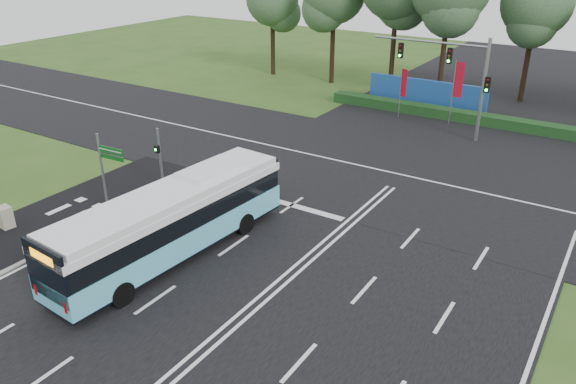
% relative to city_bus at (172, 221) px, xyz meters
% --- Properties ---
extents(ground, '(120.00, 120.00, 0.00)m').
position_rel_city_bus_xyz_m(ground, '(5.00, 2.04, -1.73)').
color(ground, '#2F511B').
rests_on(ground, ground).
extents(road_main, '(20.00, 120.00, 0.04)m').
position_rel_city_bus_xyz_m(road_main, '(5.00, 2.04, -1.71)').
color(road_main, black).
rests_on(road_main, ground).
extents(road_cross, '(120.00, 14.00, 0.05)m').
position_rel_city_bus_xyz_m(road_cross, '(5.00, 14.04, -1.71)').
color(road_cross, black).
rests_on(road_cross, ground).
extents(bike_path, '(5.00, 18.00, 0.06)m').
position_rel_city_bus_xyz_m(bike_path, '(-7.50, -0.96, -1.70)').
color(bike_path, black).
rests_on(bike_path, ground).
extents(kerb_strip, '(0.25, 18.00, 0.12)m').
position_rel_city_bus_xyz_m(kerb_strip, '(-5.10, -0.96, -1.67)').
color(kerb_strip, gray).
rests_on(kerb_strip, ground).
extents(city_bus, '(3.37, 12.14, 3.44)m').
position_rel_city_bus_xyz_m(city_bus, '(0.00, 0.00, 0.00)').
color(city_bus, '#5CBCD6').
rests_on(city_bus, ground).
extents(pedestrian_signal, '(0.32, 0.42, 3.60)m').
position_rel_city_bus_xyz_m(pedestrian_signal, '(-5.50, 4.88, 0.23)').
color(pedestrian_signal, gray).
rests_on(pedestrian_signal, ground).
extents(street_sign, '(1.63, 0.19, 4.17)m').
position_rel_city_bus_xyz_m(street_sign, '(-5.77, 1.52, 0.88)').
color(street_sign, gray).
rests_on(street_sign, ground).
extents(utility_cabinet, '(0.75, 0.66, 1.14)m').
position_rel_city_bus_xyz_m(utility_cabinet, '(-8.69, -2.51, -1.16)').
color(utility_cabinet, '#A79D86').
rests_on(utility_cabinet, ground).
extents(banner_flag_left, '(0.55, 0.25, 3.93)m').
position_rel_city_bus_xyz_m(banner_flag_left, '(0.56, 24.72, 0.86)').
color(banner_flag_left, gray).
rests_on(banner_flag_left, ground).
extents(banner_flag_mid, '(0.71, 0.08, 4.83)m').
position_rel_city_bus_xyz_m(banner_flag_mid, '(4.47, 25.25, 1.40)').
color(banner_flag_mid, gray).
rests_on(banner_flag_mid, ground).
extents(traffic_light_gantry, '(8.41, 0.28, 7.00)m').
position_rel_city_bus_xyz_m(traffic_light_gantry, '(5.21, 22.54, 2.93)').
color(traffic_light_gantry, gray).
rests_on(traffic_light_gantry, ground).
extents(hedge, '(22.00, 1.20, 0.80)m').
position_rel_city_bus_xyz_m(hedge, '(5.00, 26.54, -1.33)').
color(hedge, '#133515').
rests_on(hedge, ground).
extents(blue_hoarding, '(10.00, 0.30, 2.20)m').
position_rel_city_bus_xyz_m(blue_hoarding, '(1.00, 29.04, -0.63)').
color(blue_hoarding, '#1A478E').
rests_on(blue_hoarding, ground).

